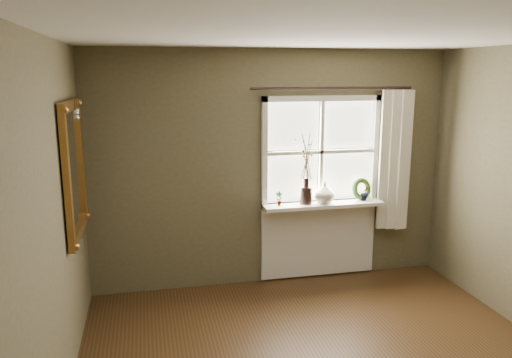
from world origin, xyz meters
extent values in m
plane|color=silver|center=(0.00, 0.00, 2.60)|extent=(4.50, 4.50, 0.00)
cube|color=brown|center=(0.00, 2.30, 1.30)|extent=(4.00, 0.10, 2.60)
cube|color=brown|center=(-2.05, 0.00, 1.30)|extent=(0.10, 4.50, 2.60)
cube|color=silver|center=(0.55, 2.22, 0.89)|extent=(1.36, 0.06, 0.06)
cube|color=silver|center=(0.55, 2.22, 2.07)|extent=(1.36, 0.06, 0.06)
cube|color=silver|center=(-0.10, 2.22, 1.48)|extent=(0.06, 0.06, 1.24)
cube|color=silver|center=(1.20, 2.22, 1.48)|extent=(0.06, 0.06, 1.24)
cube|color=silver|center=(0.55, 2.22, 1.48)|extent=(1.24, 0.05, 0.04)
cube|color=silver|center=(0.55, 2.22, 1.48)|extent=(0.04, 0.05, 1.12)
cube|color=white|center=(0.23, 2.25, 1.77)|extent=(0.59, 0.01, 0.53)
cube|color=white|center=(0.88, 2.25, 1.77)|extent=(0.59, 0.01, 0.53)
cube|color=white|center=(0.23, 2.25, 1.19)|extent=(0.59, 0.01, 0.53)
cube|color=white|center=(0.88, 2.25, 1.19)|extent=(0.59, 0.01, 0.53)
cube|color=silver|center=(0.55, 2.12, 0.90)|extent=(1.36, 0.26, 0.04)
cube|color=silver|center=(0.55, 2.23, 0.46)|extent=(1.36, 0.04, 0.88)
cylinder|color=black|center=(0.35, 2.12, 1.02)|extent=(0.17, 0.17, 0.19)
imported|color=silver|center=(0.56, 2.12, 1.04)|extent=(0.30, 0.30, 0.24)
torus|color=#2C471F|center=(1.03, 2.16, 1.02)|extent=(0.28, 0.18, 0.27)
imported|color=#2C471F|center=(0.04, 2.12, 1.00)|extent=(0.10, 0.08, 0.16)
imported|color=#2C471F|center=(1.05, 2.12, 1.01)|extent=(0.11, 0.10, 0.18)
cube|color=beige|center=(1.39, 2.13, 1.37)|extent=(0.36, 0.12, 1.59)
cylinder|color=black|center=(0.65, 2.17, 2.18)|extent=(1.84, 0.03, 0.03)
cube|color=white|center=(-1.97, 1.43, 1.54)|extent=(0.02, 0.81, 1.00)
cube|color=olive|center=(-1.96, 1.43, 2.08)|extent=(0.05, 0.98, 0.08)
cube|color=olive|center=(-1.96, 1.43, 1.00)|extent=(0.05, 0.98, 0.08)
cube|color=olive|center=(-1.96, 0.98, 1.54)|extent=(0.05, 0.08, 1.00)
cube|color=olive|center=(-1.96, 1.88, 1.54)|extent=(0.05, 0.08, 1.00)
sphere|color=silver|center=(-1.91, 1.40, 2.02)|extent=(0.04, 0.04, 0.04)
sphere|color=silver|center=(-1.91, 1.43, 1.98)|extent=(0.04, 0.04, 0.04)
sphere|color=silver|center=(-1.91, 1.46, 2.03)|extent=(0.04, 0.04, 0.04)
camera|label=1|loc=(-1.36, -2.98, 2.35)|focal=35.00mm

